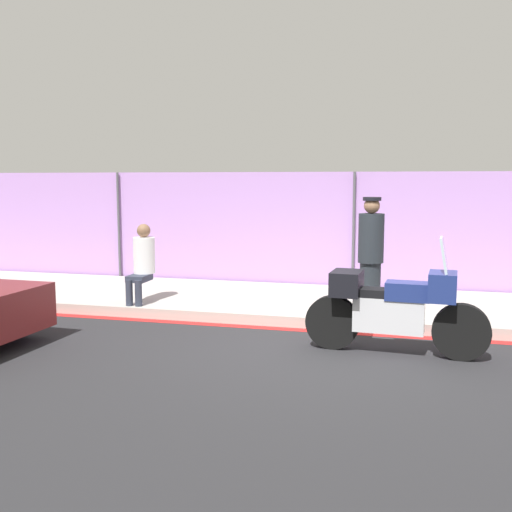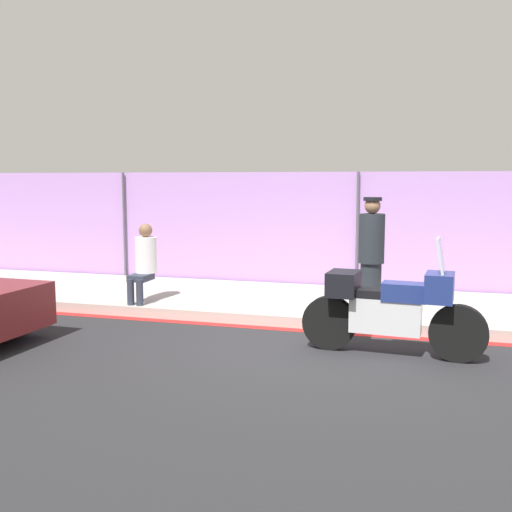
# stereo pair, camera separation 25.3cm
# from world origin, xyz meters

# --- Properties ---
(ground_plane) EXTENTS (120.00, 120.00, 0.00)m
(ground_plane) POSITION_xyz_m (0.00, 0.00, 0.00)
(ground_plane) COLOR #262628
(sidewalk) EXTENTS (35.25, 2.78, 0.16)m
(sidewalk) POSITION_xyz_m (0.00, 2.36, 0.08)
(sidewalk) COLOR #ADA89E
(sidewalk) RESTS_ON ground_plane
(curb_paint_stripe) EXTENTS (35.25, 0.18, 0.01)m
(curb_paint_stripe) POSITION_xyz_m (0.00, 0.88, 0.00)
(curb_paint_stripe) COLOR red
(curb_paint_stripe) RESTS_ON ground_plane
(storefront_fence) EXTENTS (33.48, 0.17, 2.28)m
(storefront_fence) POSITION_xyz_m (-0.00, 3.83, 1.14)
(storefront_fence) COLOR #AD7FC6
(storefront_fence) RESTS_ON ground_plane
(motorcycle) EXTENTS (2.23, 0.60, 1.46)m
(motorcycle) POSITION_xyz_m (0.84, 0.01, 0.59)
(motorcycle) COLOR black
(motorcycle) RESTS_ON ground_plane
(officer_standing) EXTENTS (0.38, 0.38, 1.71)m
(officer_standing) POSITION_xyz_m (0.44, 1.70, 1.04)
(officer_standing) COLOR #1E2328
(officer_standing) RESTS_ON sidewalk
(person_seated_on_curb) EXTENTS (0.35, 0.64, 1.26)m
(person_seated_on_curb) POSITION_xyz_m (-3.16, 1.45, 0.86)
(person_seated_on_curb) COLOR #2D3342
(person_seated_on_curb) RESTS_ON sidewalk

